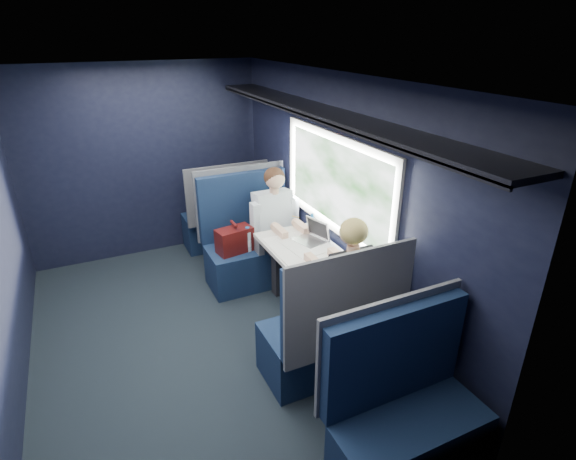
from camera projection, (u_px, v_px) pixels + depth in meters
name	position (u px, v px, depth m)	size (l,w,h in m)	color
ground	(200.00, 342.00, 4.12)	(2.80, 4.20, 0.01)	black
room_shell	(187.00, 188.00, 3.52)	(3.00, 4.40, 2.40)	black
table	(301.00, 255.00, 4.25)	(0.62, 1.00, 0.74)	#54565E
seat_bay_near	(249.00, 245.00, 4.98)	(1.04, 0.62, 1.26)	#0B1732
seat_bay_far	(330.00, 333.00, 3.56)	(1.04, 0.62, 1.26)	#0B1732
seat_row_front	(225.00, 217.00, 5.76)	(1.04, 0.51, 1.16)	#0B1732
seat_row_back	(404.00, 417.00, 2.80)	(1.04, 0.51, 1.16)	#0B1732
man	(277.00, 222.00, 4.83)	(0.53, 0.56, 1.32)	black
woman	(347.00, 282.00, 3.67)	(0.53, 0.56, 1.32)	black
papers	(304.00, 250.00, 4.18)	(0.54, 0.78, 0.01)	white
laptop	(313.00, 235.00, 4.34)	(0.29, 0.34, 0.22)	silver
bottle_small	(312.00, 225.00, 4.49)	(0.06, 0.06, 0.21)	silver
cup	(312.00, 225.00, 4.59)	(0.07, 0.07, 0.09)	white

